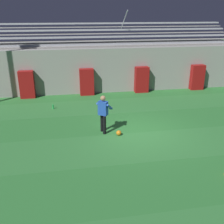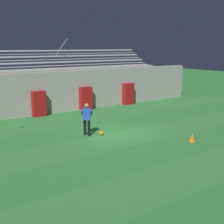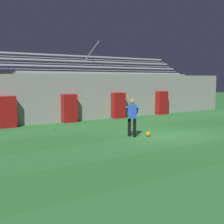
{
  "view_description": "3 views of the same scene",
  "coord_description": "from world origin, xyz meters",
  "px_view_note": "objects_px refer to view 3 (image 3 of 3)",
  "views": [
    {
      "loc": [
        -2.93,
        -9.95,
        4.91
      ],
      "look_at": [
        -1.16,
        0.27,
        0.93
      ],
      "focal_mm": 42.0,
      "sensor_mm": 36.0,
      "label": 1
    },
    {
      "loc": [
        -9.39,
        -12.99,
        4.48
      ],
      "look_at": [
        -0.59,
        -0.6,
        1.27
      ],
      "focal_mm": 50.0,
      "sensor_mm": 36.0,
      "label": 2
    },
    {
      "loc": [
        -9.96,
        -10.46,
        2.55
      ],
      "look_at": [
        -1.79,
        1.47,
        1.01
      ],
      "focal_mm": 50.0,
      "sensor_mm": 36.0,
      "label": 3
    }
  ],
  "objects_px": {
    "soccer_ball": "(148,134)",
    "padding_pillar_far_left": "(7,112)",
    "goalkeeper": "(132,115)",
    "padding_pillar_gate_left": "(69,108)",
    "padding_pillar_far_right": "(162,103)",
    "padding_pillar_gate_right": "(118,105)",
    "water_bottle": "(53,128)"
  },
  "relations": [
    {
      "from": "padding_pillar_gate_left",
      "to": "padding_pillar_far_right",
      "type": "height_order",
      "value": "same"
    },
    {
      "from": "water_bottle",
      "to": "goalkeeper",
      "type": "bearing_deg",
      "value": -56.12
    },
    {
      "from": "soccer_ball",
      "to": "padding_pillar_far_left",
      "type": "bearing_deg",
      "value": 126.16
    },
    {
      "from": "padding_pillar_far_left",
      "to": "soccer_ball",
      "type": "distance_m",
      "value": 7.54
    },
    {
      "from": "soccer_ball",
      "to": "water_bottle",
      "type": "bearing_deg",
      "value": 127.05
    },
    {
      "from": "padding_pillar_gate_right",
      "to": "soccer_ball",
      "type": "height_order",
      "value": "padding_pillar_gate_right"
    },
    {
      "from": "padding_pillar_far_right",
      "to": "water_bottle",
      "type": "height_order",
      "value": "padding_pillar_far_right"
    },
    {
      "from": "soccer_ball",
      "to": "water_bottle",
      "type": "height_order",
      "value": "water_bottle"
    },
    {
      "from": "padding_pillar_far_right",
      "to": "water_bottle",
      "type": "relative_size",
      "value": 6.88
    },
    {
      "from": "padding_pillar_far_left",
      "to": "padding_pillar_gate_left",
      "type": "bearing_deg",
      "value": 0.0
    },
    {
      "from": "padding_pillar_gate_left",
      "to": "water_bottle",
      "type": "height_order",
      "value": "padding_pillar_gate_left"
    },
    {
      "from": "padding_pillar_gate_right",
      "to": "soccer_ball",
      "type": "distance_m",
      "value": 6.67
    },
    {
      "from": "padding_pillar_gate_left",
      "to": "goalkeeper",
      "type": "height_order",
      "value": "goalkeeper"
    },
    {
      "from": "padding_pillar_far_right",
      "to": "padding_pillar_gate_left",
      "type": "bearing_deg",
      "value": 180.0
    },
    {
      "from": "goalkeeper",
      "to": "padding_pillar_gate_left",
      "type": "bearing_deg",
      "value": 92.44
    },
    {
      "from": "padding_pillar_gate_left",
      "to": "padding_pillar_far_right",
      "type": "xyz_separation_m",
      "value": [
        7.37,
        0.0,
        0.0
      ]
    },
    {
      "from": "padding_pillar_far_right",
      "to": "padding_pillar_far_left",
      "type": "bearing_deg",
      "value": 180.0
    },
    {
      "from": "padding_pillar_far_left",
      "to": "goalkeeper",
      "type": "height_order",
      "value": "goalkeeper"
    },
    {
      "from": "padding_pillar_far_right",
      "to": "water_bottle",
      "type": "distance_m",
      "value": 9.69
    },
    {
      "from": "padding_pillar_gate_right",
      "to": "soccer_ball",
      "type": "xyz_separation_m",
      "value": [
        -2.7,
        -6.06,
        -0.72
      ]
    },
    {
      "from": "padding_pillar_far_left",
      "to": "goalkeeper",
      "type": "distance_m",
      "value": 6.82
    },
    {
      "from": "soccer_ball",
      "to": "water_bottle",
      "type": "relative_size",
      "value": 0.92
    },
    {
      "from": "padding_pillar_gate_right",
      "to": "padding_pillar_far_left",
      "type": "height_order",
      "value": "same"
    },
    {
      "from": "padding_pillar_far_right",
      "to": "goalkeeper",
      "type": "bearing_deg",
      "value": -141.62
    },
    {
      "from": "goalkeeper",
      "to": "soccer_ball",
      "type": "xyz_separation_m",
      "value": [
        0.59,
        -0.41,
        -0.84
      ]
    },
    {
      "from": "padding_pillar_far_right",
      "to": "soccer_ball",
      "type": "bearing_deg",
      "value": -137.16
    },
    {
      "from": "padding_pillar_gate_right",
      "to": "water_bottle",
      "type": "distance_m",
      "value": 6.04
    },
    {
      "from": "padding_pillar_far_left",
      "to": "water_bottle",
      "type": "bearing_deg",
      "value": -55.36
    },
    {
      "from": "padding_pillar_gate_left",
      "to": "water_bottle",
      "type": "relative_size",
      "value": 6.88
    },
    {
      "from": "goalkeeper",
      "to": "padding_pillar_far_left",
      "type": "bearing_deg",
      "value": 124.19
    },
    {
      "from": "padding_pillar_gate_left",
      "to": "padding_pillar_gate_right",
      "type": "height_order",
      "value": "same"
    },
    {
      "from": "padding_pillar_gate_left",
      "to": "soccer_ball",
      "type": "distance_m",
      "value": 6.16
    }
  ]
}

